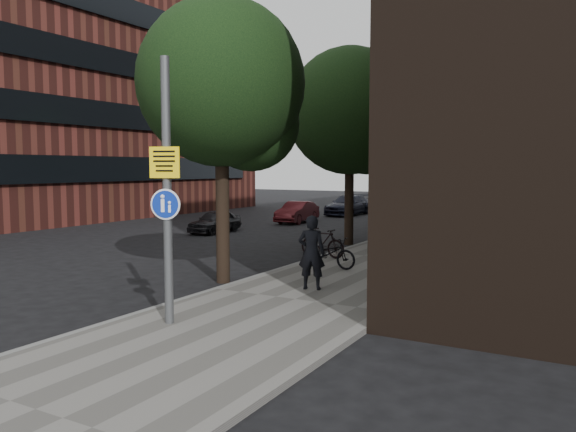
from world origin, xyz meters
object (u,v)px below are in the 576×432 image
Objects in this scene: signpost at (167,191)px; pedestrian at (312,252)px; parked_car_near at (215,221)px; parked_bike_facade_near at (405,261)px.

pedestrian is (1.01, 3.99, -1.62)m from signpost.
pedestrian is 13.58m from parked_car_near.
parked_bike_facade_near reaches higher than parked_car_near.
pedestrian is at bearing 56.04° from signpost.
pedestrian reaches higher than parked_bike_facade_near.
pedestrian is 0.58× the size of parked_car_near.
parked_bike_facade_near is 13.38m from parked_car_near.
parked_car_near is at bearing 75.04° from parked_bike_facade_near.
pedestrian is 0.99× the size of parked_bike_facade_near.
parked_car_near is (-9.89, 9.28, -0.50)m from pedestrian.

